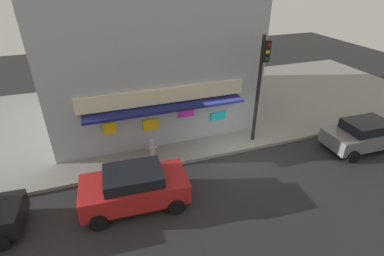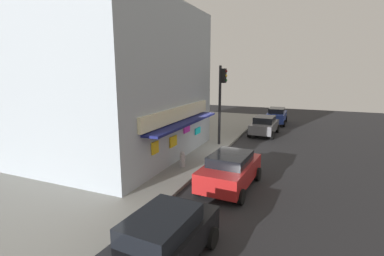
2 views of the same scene
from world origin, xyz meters
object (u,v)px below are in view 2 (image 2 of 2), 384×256
object	(u,v)px
fire_hydrant	(183,159)
pedestrian	(199,129)
parked_car_blue	(276,116)
potted_plant_by_doorway	(138,165)
parked_car_black	(162,241)
trash_can	(185,146)
parked_car_red	(230,170)
parked_car_grey	(264,125)
traffic_light	(221,95)

from	to	relation	value
fire_hydrant	pedestrian	xyz separation A→B (m)	(5.56, 1.28, 0.53)
pedestrian	parked_car_blue	size ratio (longest dim) A/B	0.43
parked_car_blue	potted_plant_by_doorway	bearing A→B (deg)	165.27
pedestrian	parked_car_black	xyz separation A→B (m)	(-12.79, -4.01, -0.30)
trash_can	parked_car_red	bearing A→B (deg)	-133.92
parked_car_grey	parked_car_blue	size ratio (longest dim) A/B	0.99
fire_hydrant	potted_plant_by_doorway	bearing A→B (deg)	138.89
fire_hydrant	parked_car_black	xyz separation A→B (m)	(-7.23, -2.73, 0.23)
potted_plant_by_doorway	parked_car_blue	world-z (taller)	parked_car_blue
potted_plant_by_doorway	parked_car_red	distance (m)	4.62
traffic_light	parked_car_blue	bearing A→B (deg)	-13.82
pedestrian	parked_car_grey	xyz separation A→B (m)	(4.78, -3.98, -0.31)
pedestrian	parked_car_blue	world-z (taller)	pedestrian
traffic_light	parked_car_black	size ratio (longest dim) A/B	1.29
trash_can	parked_car_red	xyz separation A→B (m)	(-3.78, -3.93, 0.24)
traffic_light	trash_can	size ratio (longest dim) A/B	6.21
parked_car_black	trash_can	bearing A→B (deg)	20.81
pedestrian	parked_car_red	world-z (taller)	pedestrian
traffic_light	parked_car_blue	world-z (taller)	traffic_light
traffic_light	parked_car_red	world-z (taller)	traffic_light
fire_hydrant	parked_car_grey	bearing A→B (deg)	-14.64
traffic_light	parked_car_blue	distance (m)	11.15
parked_car_red	parked_car_blue	bearing A→B (deg)	-0.23
traffic_light	parked_car_black	xyz separation A→B (m)	(-12.58, -2.27, -2.82)
fire_hydrant	parked_car_red	world-z (taller)	parked_car_red
fire_hydrant	parked_car_blue	bearing A→B (deg)	-10.86
trash_can	parked_car_grey	bearing A→B (deg)	-25.04
trash_can	parked_car_black	distance (m)	10.41
pedestrian	potted_plant_by_doorway	xyz separation A→B (m)	(-7.40, 0.33, -0.46)
traffic_light	parked_car_black	bearing A→B (deg)	-169.75
pedestrian	potted_plant_by_doorway	bearing A→B (deg)	177.42
fire_hydrant	pedestrian	bearing A→B (deg)	12.96
potted_plant_by_doorway	parked_car_red	bearing A→B (deg)	-83.09
trash_can	potted_plant_by_doorway	size ratio (longest dim) A/B	0.99
fire_hydrant	parked_car_blue	world-z (taller)	parked_car_blue
parked_car_grey	potted_plant_by_doorway	bearing A→B (deg)	160.51
potted_plant_by_doorway	parked_car_grey	xyz separation A→B (m)	(12.18, -4.31, 0.15)
fire_hydrant	trash_can	bearing A→B (deg)	21.12
trash_can	traffic_light	bearing A→B (deg)	-26.44
pedestrian	parked_car_red	size ratio (longest dim) A/B	0.42
fire_hydrant	parked_car_grey	world-z (taller)	parked_car_grey
trash_can	parked_car_grey	world-z (taller)	parked_car_grey
fire_hydrant	parked_car_red	bearing A→B (deg)	-113.53
trash_can	fire_hydrant	bearing A→B (deg)	-158.88
traffic_light	trash_can	xyz separation A→B (m)	(-2.86, 1.42, -3.02)
pedestrian	parked_car_blue	distance (m)	11.15
traffic_light	fire_hydrant	size ratio (longest dim) A/B	6.29
potted_plant_by_doorway	trash_can	bearing A→B (deg)	-8.51
fire_hydrant	parked_car_black	world-z (taller)	parked_car_black
fire_hydrant	parked_car_red	size ratio (longest dim) A/B	0.21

